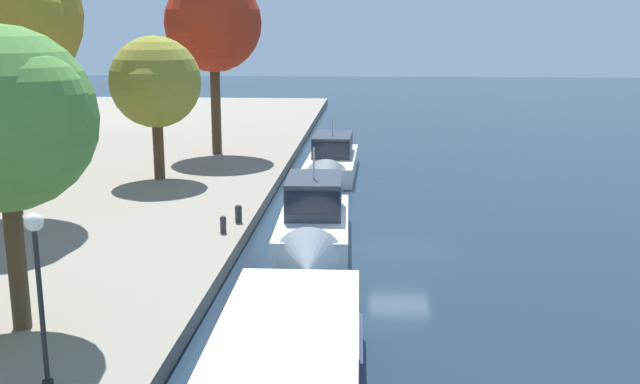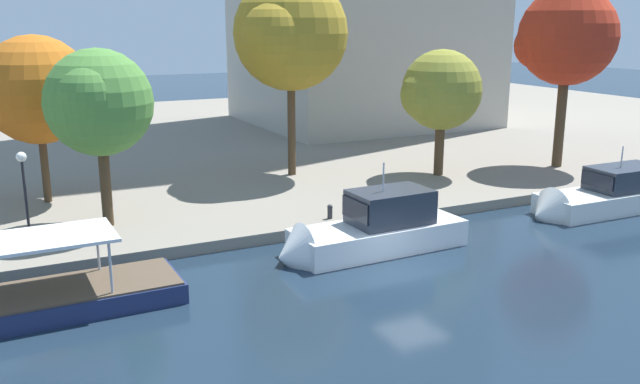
# 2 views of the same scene
# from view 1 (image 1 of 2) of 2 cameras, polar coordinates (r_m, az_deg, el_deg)

# --- Properties ---
(ground_plane) EXTENTS (220.00, 220.00, 0.00)m
(ground_plane) POSITION_cam_1_polar(r_m,az_deg,el_deg) (30.64, 6.27, -4.42)
(ground_plane) COLOR #192838
(motor_yacht_1) EXTENTS (9.23, 3.15, 5.05)m
(motor_yacht_1) POSITION_cam_1_polar(r_m,az_deg,el_deg) (30.42, -0.54, -2.87)
(motor_yacht_1) COLOR white
(motor_yacht_1) RESTS_ON ground_plane
(motor_yacht_2) EXTENTS (10.45, 3.09, 4.64)m
(motor_yacht_2) POSITION_cam_1_polar(r_m,az_deg,el_deg) (45.39, 0.89, 2.10)
(motor_yacht_2) COLOR silver
(motor_yacht_2) RESTS_ON ground_plane
(mooring_bollard_0) EXTENTS (0.28, 0.28, 0.74)m
(mooring_bollard_0) POSITION_cam_1_polar(r_m,az_deg,el_deg) (30.87, -7.55, -2.45)
(mooring_bollard_0) COLOR #2D2D33
(mooring_bollard_0) RESTS_ON dock_promenade
(mooring_bollard_1) EXTENTS (0.33, 0.33, 0.80)m
(mooring_bollard_1) POSITION_cam_1_polar(r_m,az_deg,el_deg) (32.43, -6.37, -1.62)
(mooring_bollard_1) COLOR #2D2D33
(mooring_bollard_1) RESTS_ON dock_promenade
(lamp_post) EXTENTS (0.43, 0.43, 4.37)m
(lamp_post) POSITION_cam_1_polar(r_m,az_deg,el_deg) (17.91, -21.06, -6.32)
(lamp_post) COLOR black
(lamp_post) RESTS_ON dock_promenade
(tree_1) EXTENTS (5.35, 5.05, 7.99)m
(tree_1) POSITION_cam_1_polar(r_m,az_deg,el_deg) (41.65, -12.87, 8.35)
(tree_1) COLOR #4C3823
(tree_1) RESTS_ON dock_promenade
(tree_2) EXTENTS (6.42, 6.42, 11.91)m
(tree_2) POSITION_cam_1_polar(r_m,az_deg,el_deg) (49.73, -8.43, 12.61)
(tree_2) COLOR #4C3823
(tree_2) RESTS_ON dock_promenade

